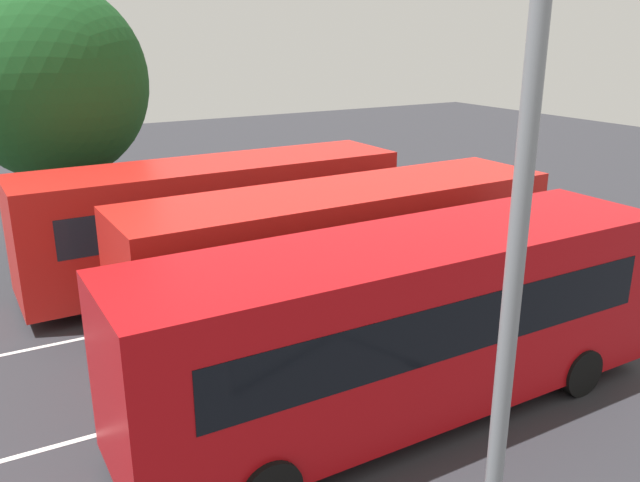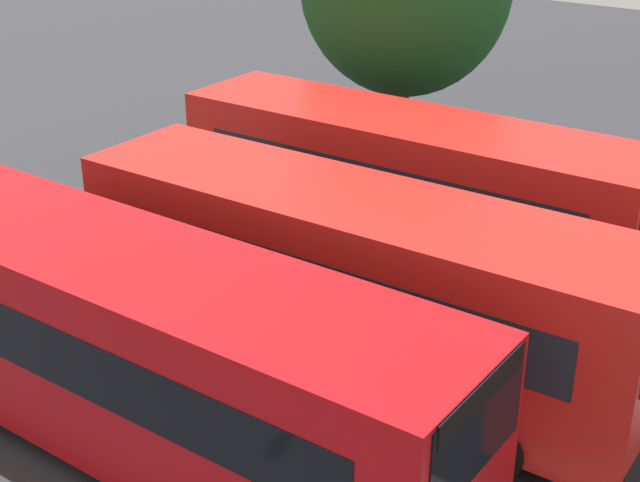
# 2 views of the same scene
# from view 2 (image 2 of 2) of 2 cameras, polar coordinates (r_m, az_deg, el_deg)

# --- Properties ---
(ground_plane) EXTENTS (71.85, 71.85, 0.00)m
(ground_plane) POSITION_cam_2_polar(r_m,az_deg,el_deg) (16.59, 0.25, -6.85)
(ground_plane) COLOR #2B2B30
(bus_far_left) EXTENTS (10.08, 2.68, 3.24)m
(bus_far_left) POSITION_cam_2_polar(r_m,az_deg,el_deg) (13.33, -10.11, -6.94)
(bus_far_left) COLOR #B70C11
(bus_far_left) RESTS_ON ground
(bus_center_left) EXTENTS (10.11, 2.76, 3.24)m
(bus_center_left) POSITION_cam_2_polar(r_m,az_deg,el_deg) (15.18, 2.26, -2.38)
(bus_center_left) COLOR red
(bus_center_left) RESTS_ON ground
(bus_center_right) EXTENTS (10.10, 2.72, 3.24)m
(bus_center_right) POSITION_cam_2_polar(r_m,az_deg,el_deg) (19.10, 5.63, 3.37)
(bus_center_right) COLOR red
(bus_center_right) RESTS_ON ground
(lane_stripe_outer_left) EXTENTS (14.95, 0.50, 0.01)m
(lane_stripe_outer_left) POSITION_cam_2_polar(r_m,az_deg,el_deg) (15.30, -4.04, -9.92)
(lane_stripe_outer_left) COLOR silver
(lane_stripe_outer_left) RESTS_ON ground
(lane_stripe_inner_left) EXTENTS (14.95, 0.50, 0.01)m
(lane_stripe_inner_left) POSITION_cam_2_polar(r_m,az_deg,el_deg) (17.99, 3.84, -4.20)
(lane_stripe_inner_left) COLOR silver
(lane_stripe_inner_left) RESTS_ON ground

